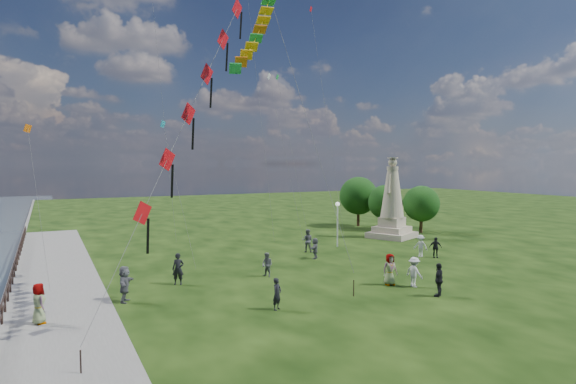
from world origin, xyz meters
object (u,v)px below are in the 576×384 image
person_1 (267,265)px  person_8 (421,246)px  person_3 (439,280)px  person_6 (178,269)px  person_9 (435,247)px  person_10 (39,306)px  person_11 (315,248)px  person_0 (277,294)px  person_5 (125,284)px  person_2 (414,272)px  statue (392,207)px  lamppost (337,215)px  person_7 (307,241)px  person_4 (390,269)px

person_1 → person_8: size_ratio=0.92×
person_3 → person_6: (-12.06, 9.00, 0.02)m
person_8 → person_9: person_8 is taller
person_10 → person_11: (18.68, 7.67, -0.12)m
person_0 → person_5: size_ratio=0.83×
person_2 → person_3: person_3 is taller
person_9 → person_11: 9.33m
statue → lamppost: statue is taller
person_6 → person_8: size_ratio=1.12×
person_6 → person_8: person_6 is taller
lamppost → person_6: lamppost is taller
lamppost → person_5: 21.22m
person_9 → person_2: bearing=-106.8°
lamppost → person_1: 12.66m
statue → person_11: (-12.01, -5.70, -2.17)m
person_5 → person_9: bearing=-64.4°
person_7 → person_11: 2.82m
person_2 → person_4: size_ratio=0.94×
person_11 → person_7: bearing=-155.6°
lamppost → person_11: (-4.35, -3.63, -2.04)m
person_2 → person_4: person_4 is taller
person_1 → person_7: bearing=107.4°
person_2 → person_9: person_2 is taller
person_7 → person_9: bearing=177.3°
person_7 → person_11: (-0.83, -2.69, -0.14)m
lamppost → person_0: lamppost is taller
person_1 → person_7: person_7 is taller
person_7 → person_10: person_7 is taller
lamppost → person_6: bearing=-156.5°
statue → lamppost: 7.93m
person_3 → person_4: (-0.79, 3.19, 0.02)m
person_0 → person_11: person_0 is taller
person_3 → person_10: (-19.44, 4.49, -0.01)m
person_6 → person_10: bearing=-123.7°
lamppost → person_5: (-19.06, -9.13, -1.88)m
person_8 → person_10: bearing=-106.6°
statue → person_8: (-4.27, -8.74, -2.12)m
person_2 → person_3: 2.19m
statue → person_4: statue is taller
person_0 → person_7: (8.99, 13.02, 0.14)m
person_9 → person_3: bearing=-98.8°
person_4 → statue: bearing=59.0°
person_3 → person_6: bearing=-67.0°
person_8 → person_4: bearing=-79.2°
person_3 → person_1: bearing=-82.7°
person_9 → person_11: (-8.48, 3.89, -0.01)m
person_5 → person_4: bearing=-81.7°
person_3 → person_6: 15.05m
person_0 → person_3: person_3 is taller
person_1 → person_2: (6.67, -6.23, 0.11)m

